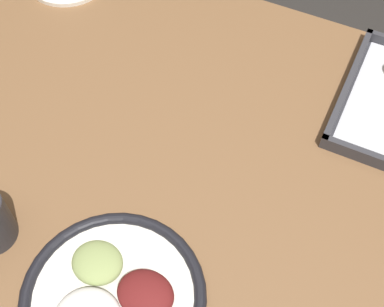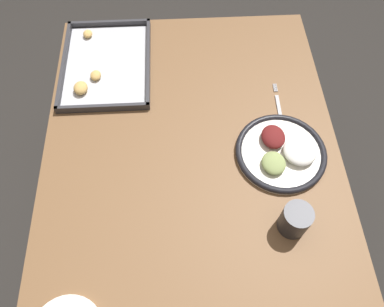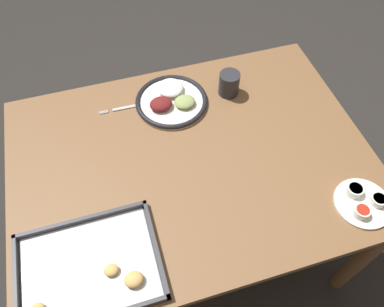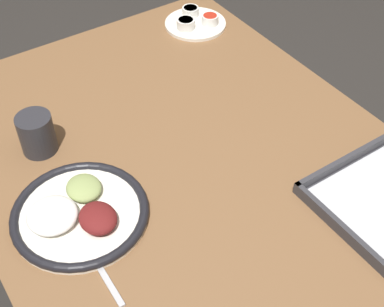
{
  "view_description": "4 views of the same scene",
  "coord_description": "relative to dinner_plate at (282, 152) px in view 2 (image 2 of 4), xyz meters",
  "views": [
    {
      "loc": [
        0.23,
        -0.48,
        1.53
      ],
      "look_at": [
        -0.0,
        0.0,
        0.74
      ],
      "focal_mm": 50.0,
      "sensor_mm": 36.0,
      "label": 1
    },
    {
      "loc": [
        -0.58,
        0.03,
        1.75
      ],
      "look_at": [
        -0.0,
        0.0,
        0.74
      ],
      "focal_mm": 35.0,
      "sensor_mm": 36.0,
      "label": 2
    },
    {
      "loc": [
        0.22,
        0.73,
        1.83
      ],
      "look_at": [
        -0.0,
        0.0,
        0.74
      ],
      "focal_mm": 35.0,
      "sensor_mm": 36.0,
      "label": 3
    },
    {
      "loc": [
        0.71,
        -0.48,
        1.6
      ],
      "look_at": [
        -0.0,
        0.0,
        0.74
      ],
      "focal_mm": 50.0,
      "sensor_mm": 36.0,
      "label": 4
    }
  ],
  "objects": [
    {
      "name": "ground_plane",
      "position": [
        0.0,
        0.29,
        -0.73
      ],
      "size": [
        8.0,
        8.0,
        0.0
      ],
      "primitive_type": "plane",
      "color": "#282623"
    },
    {
      "name": "fork",
      "position": [
        0.18,
        -0.02,
        -0.01
      ],
      "size": [
        0.19,
        0.02,
        0.0
      ],
      "rotation": [
        0.0,
        0.0,
        -0.02
      ],
      "color": "#B2B2B7",
      "rests_on": "dining_table"
    },
    {
      "name": "baking_tray",
      "position": [
        0.41,
        0.59,
        -0.01
      ],
      "size": [
        0.42,
        0.32,
        0.04
      ],
      "color": "#333338",
      "rests_on": "dining_table"
    },
    {
      "name": "drinking_cup",
      "position": [
        -0.24,
        0.01,
        0.03
      ],
      "size": [
        0.08,
        0.08,
        0.1
      ],
      "color": "#28282D",
      "rests_on": "dining_table"
    },
    {
      "name": "dinner_plate",
      "position": [
        0.0,
        0.0,
        0.0
      ],
      "size": [
        0.29,
        0.29,
        0.05
      ],
      "color": "white",
      "rests_on": "dining_table"
    },
    {
      "name": "dining_table",
      "position": [
        0.0,
        0.29,
        -0.1
      ],
      "size": [
        1.29,
        0.95,
        0.71
      ],
      "color": "brown",
      "rests_on": "ground_plane"
    }
  ]
}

